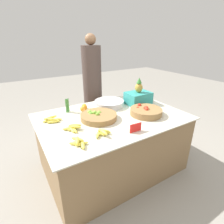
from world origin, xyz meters
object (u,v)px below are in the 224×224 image
Objects in this scene: metal_bowl at (109,103)px; price_sign at (136,128)px; produce_crate at (138,97)px; vendor_person at (93,92)px; tomato_basket at (146,111)px; lime_bowl at (99,116)px.

metal_bowl is 0.74m from price_sign.
vendor_person is (-0.34, 0.71, -0.06)m from produce_crate.
price_sign is at bearing -130.90° from produce_crate.
produce_crate is 0.79m from vendor_person.
metal_bowl is 0.24× the size of vendor_person.
tomato_basket reaches higher than metal_bowl.
produce_crate reaches higher than price_sign.
produce_crate is (0.51, 0.59, 0.06)m from price_sign.
tomato_basket is at bearing -114.86° from produce_crate.
vendor_person is at bearing 86.49° from metal_bowl.
produce_crate reaches higher than lime_bowl.
tomato_basket reaches higher than price_sign.
tomato_basket is at bearing -79.78° from vendor_person.
lime_bowl is at bearing -111.88° from vendor_person.
metal_bowl is (0.31, 0.28, 0.00)m from lime_bowl.
produce_crate is (0.68, 0.15, 0.07)m from lime_bowl.
tomato_basket is 0.96× the size of metal_bowl.
tomato_basket is 0.44m from price_sign.
price_sign is (0.17, -0.44, 0.01)m from lime_bowl.
metal_bowl is at bearing 42.71° from lime_bowl.
lime_bowl is 1.08× the size of tomato_basket.
vendor_person is (0.34, 0.85, 0.00)m from lime_bowl.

